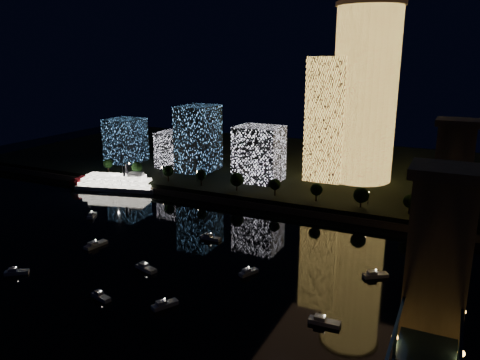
% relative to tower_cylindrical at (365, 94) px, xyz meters
% --- Properties ---
extents(ground, '(520.00, 520.00, 0.00)m').
position_rel_tower_cylindrical_xyz_m(ground, '(-19.38, -136.04, -49.68)').
color(ground, black).
rests_on(ground, ground).
extents(far_bank, '(420.00, 160.00, 5.00)m').
position_rel_tower_cylindrical_xyz_m(far_bank, '(-19.38, 23.96, -47.18)').
color(far_bank, black).
rests_on(far_bank, ground).
extents(seawall, '(420.00, 6.00, 3.00)m').
position_rel_tower_cylindrical_xyz_m(seawall, '(-19.38, -54.04, -48.18)').
color(seawall, '#6B5E4C').
rests_on(seawall, ground).
extents(tower_cylindrical, '(34.00, 34.00, 89.12)m').
position_rel_tower_cylindrical_xyz_m(tower_cylindrical, '(0.00, 0.00, 0.00)').
color(tower_cylindrical, '#FFC151').
rests_on(tower_cylindrical, far_bank).
extents(tower_rectangular, '(19.92, 19.92, 63.37)m').
position_rel_tower_cylindrical_xyz_m(tower_rectangular, '(-16.42, -6.85, -13.00)').
color(tower_rectangular, '#FFC151').
rests_on(tower_rectangular, far_bank).
extents(midrise_blocks, '(112.76, 27.99, 36.84)m').
position_rel_tower_cylindrical_xyz_m(midrise_blocks, '(-90.25, -21.34, -29.87)').
color(midrise_blocks, white).
rests_on(midrise_blocks, far_bank).
extents(truss_bridge, '(13.00, 266.00, 50.00)m').
position_rel_tower_cylindrical_xyz_m(truss_bridge, '(45.62, -132.32, -33.44)').
color(truss_bridge, navy).
rests_on(truss_bridge, ground).
extents(riverboat, '(47.65, 20.76, 14.11)m').
position_rel_tower_cylindrical_xyz_m(riverboat, '(-116.65, -59.50, -46.07)').
color(riverboat, silver).
rests_on(riverboat, ground).
extents(motorboats, '(129.80, 60.32, 2.78)m').
position_rel_tower_cylindrical_xyz_m(motorboats, '(-34.50, -125.04, -48.87)').
color(motorboats, silver).
rests_on(motorboats, ground).
extents(esplanade_trees, '(165.52, 6.94, 8.97)m').
position_rel_tower_cylindrical_xyz_m(esplanade_trees, '(-44.05, -48.04, -39.22)').
color(esplanade_trees, black).
rests_on(esplanade_trees, far_bank).
extents(street_lamps, '(132.70, 0.70, 5.65)m').
position_rel_tower_cylindrical_xyz_m(street_lamps, '(-53.38, -42.04, -40.66)').
color(street_lamps, black).
rests_on(street_lamps, far_bank).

